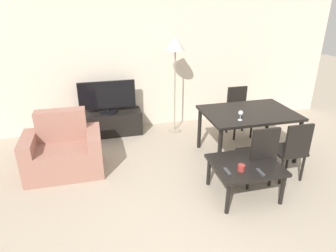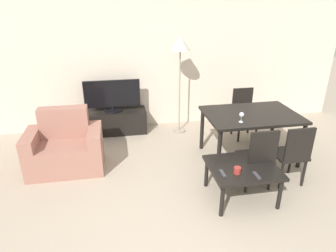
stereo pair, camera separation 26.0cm
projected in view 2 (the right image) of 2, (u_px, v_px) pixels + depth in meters
The scene contains 15 objects.
ground_plane at pixel (195, 247), 3.05m from camera, with size 18.00×18.00×0.00m, color tan.
wall_back at pixel (151, 55), 5.47m from camera, with size 7.50×0.06×2.70m.
armchair at pixel (65, 149), 4.34m from camera, with size 1.05×0.66×0.88m.
tv_stand at pixel (114, 122), 5.54m from camera, with size 1.17×0.43×0.42m.
tv at pixel (112, 96), 5.34m from camera, with size 0.99×0.32×0.57m.
coffee_table at pixel (243, 170), 3.66m from camera, with size 0.82×0.71×0.45m.
dining_table at pixel (251, 119), 4.49m from camera, with size 1.38×0.95×0.74m.
dining_chair_near at pixel (258, 156), 3.82m from camera, with size 0.40×0.40×0.86m.
dining_chair_far at pixel (244, 111), 5.31m from camera, with size 0.40×0.40×0.86m.
dining_chair_near_right at pixel (293, 152), 3.90m from camera, with size 0.40×0.40×0.86m.
floor_lamp at pixel (180, 49), 5.07m from camera, with size 0.34×0.34×1.74m.
remote_primary at pixel (257, 176), 3.44m from camera, with size 0.04×0.15×0.02m.
remote_secondary at pixel (223, 173), 3.48m from camera, with size 0.04×0.15×0.02m.
cup_white_near at pixel (237, 170), 3.48m from camera, with size 0.09×0.09×0.08m.
wine_glass_left at pixel (242, 115), 4.12m from camera, with size 0.07×0.07×0.15m.
Camera 2 is at (-0.68, -2.22, 2.35)m, focal length 32.00 mm.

